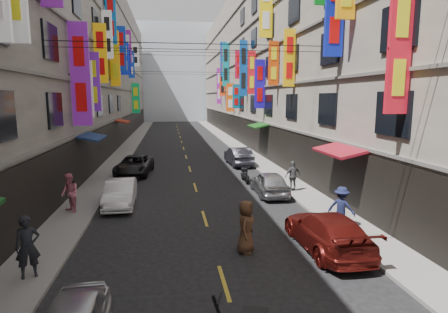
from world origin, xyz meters
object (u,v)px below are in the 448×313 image
object	(u,v)px
car_right_mid	(269,183)
pedestrian_rnear	(341,207)
car_left_far	(134,165)
pedestrian_rfar	(293,176)
pedestrian_lnear	(28,247)
pedestrian_crossing	(246,227)
scooter_far_right	(245,175)
car_left_mid	(120,193)
pedestrian_lfar	(70,193)
car_right_near	(327,231)
car_right_far	(238,156)

from	to	relation	value
car_right_mid	pedestrian_rnear	bearing A→B (deg)	104.40
car_left_far	pedestrian_rfar	bearing A→B (deg)	-28.77
car_left_far	pedestrian_rnear	distance (m)	15.85
pedestrian_lnear	pedestrian_rfar	distance (m)	14.28
car_right_mid	pedestrian_crossing	distance (m)	8.13
pedestrian_rfar	scooter_far_right	bearing A→B (deg)	-70.27
car_left_far	car_left_mid	bearing A→B (deg)	-84.06
pedestrian_lfar	car_left_far	bearing A→B (deg)	130.08
scooter_far_right	car_right_near	distance (m)	11.19
car_right_near	pedestrian_crossing	distance (m)	2.94
car_right_far	pedestrian_rfar	world-z (taller)	pedestrian_rfar
car_right_mid	pedestrian_lfar	xyz separation A→B (m)	(-10.13, -2.16, 0.36)
pedestrian_lnear	pedestrian_rfar	bearing A→B (deg)	15.77
pedestrian_lnear	pedestrian_lfar	xyz separation A→B (m)	(-0.43, 6.52, -0.02)
scooter_far_right	pedestrian_lnear	bearing A→B (deg)	52.52
car_right_far	pedestrian_crossing	world-z (taller)	pedestrian_crossing
car_left_mid	pedestrian_lfar	size ratio (longest dim) A/B	2.19
pedestrian_lnear	pedestrian_rnear	world-z (taller)	pedestrian_lnear
pedestrian_lnear	pedestrian_lfar	size ratio (longest dim) A/B	1.03
pedestrian_lfar	car_right_far	bearing A→B (deg)	102.50
pedestrian_crossing	car_left_mid	bearing A→B (deg)	61.40
pedestrian_rnear	pedestrian_rfar	distance (m)	6.22
pedestrian_crossing	car_right_mid	bearing A→B (deg)	2.45
car_right_near	car_right_mid	size ratio (longest dim) A/B	1.19
car_left_far	pedestrian_rnear	bearing A→B (deg)	-47.68
car_right_mid	pedestrian_crossing	world-z (taller)	pedestrian_crossing
car_left_mid	pedestrian_lnear	size ratio (longest dim) A/B	2.13
car_left_mid	car_right_near	size ratio (longest dim) A/B	0.85
scooter_far_right	pedestrian_rfar	bearing A→B (deg)	123.58
car_right_mid	pedestrian_rnear	xyz separation A→B (m)	(1.40, -5.97, 0.30)
car_left_far	pedestrian_lnear	distance (m)	15.56
pedestrian_rnear	pedestrian_rfar	bearing A→B (deg)	-49.55
car_right_far	pedestrian_lnear	world-z (taller)	pedestrian_lnear
pedestrian_lfar	pedestrian_rfar	distance (m)	11.82
car_left_mid	car_right_mid	distance (m)	8.07
car_right_mid	car_right_near	bearing A→B (deg)	91.21
car_left_far	pedestrian_crossing	world-z (taller)	pedestrian_crossing
pedestrian_rfar	car_right_mid	bearing A→B (deg)	-5.03
pedestrian_lnear	pedestrian_rnear	size ratio (longest dim) A/B	1.10
pedestrian_crossing	car_right_near	bearing A→B (deg)	-70.12
pedestrian_lfar	pedestrian_crossing	xyz separation A→B (m)	(7.22, -5.42, -0.09)
car_left_mid	pedestrian_lfar	bearing A→B (deg)	-154.14
car_left_far	pedestrian_lfar	size ratio (longest dim) A/B	2.65
pedestrian_lnear	car_right_far	bearing A→B (deg)	38.99
car_right_near	car_right_far	distance (m)	17.27
pedestrian_lfar	car_left_mid	bearing A→B (deg)	80.77
car_right_mid	car_right_far	size ratio (longest dim) A/B	0.90
car_right_mid	pedestrian_rfar	bearing A→B (deg)	-169.20
car_left_far	pedestrian_crossing	bearing A→B (deg)	-64.59
scooter_far_right	pedestrian_lnear	size ratio (longest dim) A/B	0.96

